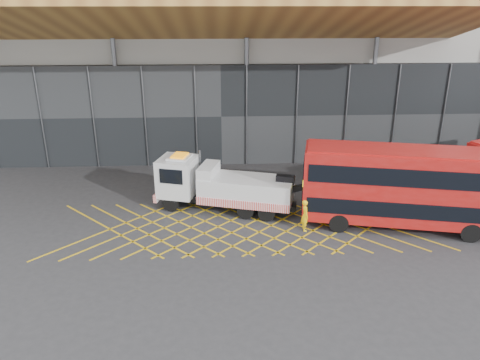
{
  "coord_description": "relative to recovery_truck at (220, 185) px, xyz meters",
  "views": [
    {
      "loc": [
        1.68,
        -25.1,
        12.79
      ],
      "look_at": [
        3.0,
        1.5,
        2.4
      ],
      "focal_mm": 35.0,
      "sensor_mm": 36.0,
      "label": 1
    }
  ],
  "objects": [
    {
      "name": "road_markings",
      "position": [
        1.44,
        -2.53,
        -1.65
      ],
      "size": [
        23.16,
        7.16,
        0.01
      ],
      "color": "gold",
      "rests_on": "ground_plane"
    },
    {
      "name": "ground_plane",
      "position": [
        -1.76,
        -2.53,
        -1.66
      ],
      "size": [
        120.0,
        120.0,
        0.0
      ],
      "primitive_type": "plane",
      "color": "#2C2C2F"
    },
    {
      "name": "bus_towed",
      "position": [
        10.83,
        -3.11,
        1.04
      ],
      "size": [
        12.22,
        5.24,
        4.85
      ],
      "rotation": [
        0.0,
        0.0,
        -0.22
      ],
      "color": "#9E0F0C",
      "rests_on": "ground_plane"
    },
    {
      "name": "construction_building",
      "position": [
        0.16,
        15.87,
        7.32
      ],
      "size": [
        55.0,
        23.97,
        18.0
      ],
      "color": "gray",
      "rests_on": "ground_plane"
    },
    {
      "name": "worker",
      "position": [
        4.95,
        -3.18,
        -0.69
      ],
      "size": [
        0.48,
        0.72,
        1.93
      ],
      "primitive_type": "imported",
      "rotation": [
        0.0,
        0.0,
        1.6
      ],
      "color": "yellow",
      "rests_on": "ground_plane"
    },
    {
      "name": "recovery_truck",
      "position": [
        0.0,
        0.0,
        0.0
      ],
      "size": [
        10.24,
        4.78,
        3.58
      ],
      "rotation": [
        0.0,
        0.0,
        -0.28
      ],
      "color": "black",
      "rests_on": "ground_plane"
    }
  ]
}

